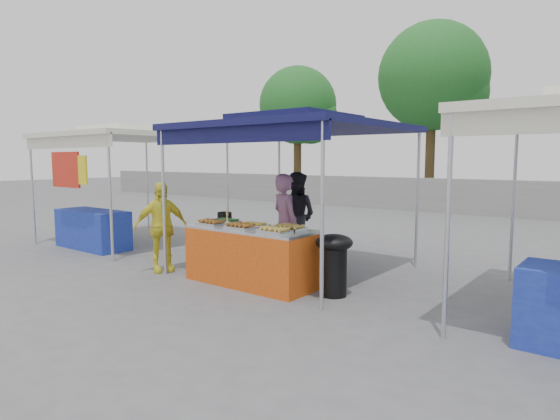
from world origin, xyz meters
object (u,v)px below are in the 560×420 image
Objects in this scene: vendor_woman at (285,224)px; vendor_table at (251,256)px; cooking_pot at (225,216)px; wok_burner at (334,259)px; customer_person at (161,227)px; helper_man at (296,216)px.

vendor_table is at bearing 110.44° from vendor_woman.
cooking_pot is (-0.87, 0.34, 0.49)m from vendor_table.
vendor_table is at bearing -147.36° from wok_burner.
wok_burner is 3.05m from customer_person.
helper_man is at bearing 161.07° from wok_burner.
vendor_woman is (0.04, 0.79, 0.39)m from vendor_table.
vendor_woman reaches higher than helper_man.
customer_person reaches higher than cooking_pot.
customer_person is (-1.73, -1.10, -0.07)m from vendor_woman.
vendor_woman is 1.09× the size of customer_person.
vendor_woman is 2.06m from customer_person.
wok_burner is 0.58× the size of customer_person.
vendor_woman reaches higher than wok_burner.
helper_man is at bearing 105.37° from vendor_table.
cooking_pot is 2.21m from wok_burner.
cooking_pot is 1.02m from vendor_woman.
wok_burner is at bearing -53.99° from customer_person.
wok_burner is (1.29, 0.23, 0.08)m from vendor_table.
cooking_pot is 1.06m from customer_person.
vendor_table is 1.35× the size of customer_person.
customer_person is (-1.69, -0.32, 0.32)m from vendor_table.
wok_burner is at bearing 9.97° from vendor_table.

